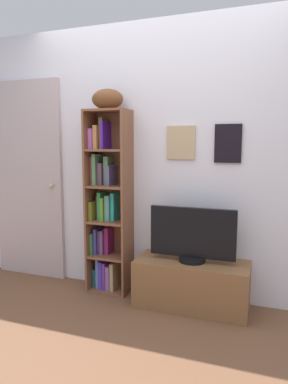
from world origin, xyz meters
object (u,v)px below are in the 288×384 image
at_px(football, 108,99).
at_px(tv_stand, 191,284).
at_px(television, 192,235).
at_px(bookshelf, 107,208).
at_px(door, 28,180).

distance_m(football, tv_stand, 1.76).
bearing_deg(television, bookshelf, 173.05).
bearing_deg(tv_stand, bookshelf, 172.97).
xyz_separation_m(tv_stand, door, (-1.77, 0.18, 0.80)).
relative_size(tv_stand, television, 1.32).
xyz_separation_m(bookshelf, door, (-0.94, 0.08, 0.22)).
bearing_deg(football, bookshelf, 139.70).
relative_size(tv_stand, door, 0.47).
distance_m(football, door, 1.24).
bearing_deg(door, television, -5.81).
height_order(television, door, door).
bearing_deg(door, tv_stand, -5.85).
distance_m(bookshelf, tv_stand, 1.02).
bearing_deg(television, tv_stand, -90.00).
distance_m(television, door, 1.82).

